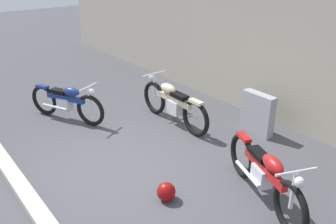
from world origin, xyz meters
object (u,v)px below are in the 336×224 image
motorcycle_blue (67,102)px  stone_marker (258,113)px  motorcycle_cream (173,103)px  motorcycle_red (264,174)px  helmet (166,192)px

motorcycle_blue → stone_marker: bearing=17.7°
stone_marker → motorcycle_cream: 1.77m
motorcycle_red → motorcycle_blue: bearing=-144.1°
motorcycle_cream → motorcycle_red: bearing=168.2°
helmet → motorcycle_blue: 3.58m
motorcycle_blue → motorcycle_red: bearing=-11.6°
stone_marker → motorcycle_blue: 4.09m
stone_marker → helmet: 2.89m
stone_marker → helmet: (0.59, -2.82, -0.29)m
helmet → motorcycle_cream: bearing=138.8°
motorcycle_red → stone_marker: bearing=153.3°
motorcycle_red → helmet: bearing=-106.5°
helmet → motorcycle_red: 1.47m
stone_marker → motorcycle_cream: bearing=-142.9°
helmet → motorcycle_cream: size_ratio=0.13×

